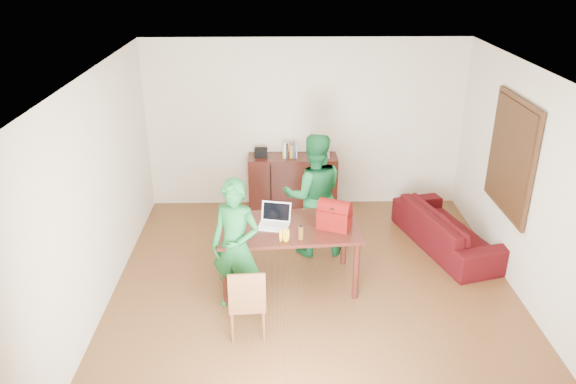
{
  "coord_description": "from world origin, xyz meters",
  "views": [
    {
      "loc": [
        -0.45,
        -5.78,
        3.96
      ],
      "look_at": [
        -0.32,
        0.51,
        1.18
      ],
      "focal_mm": 35.0,
      "sensor_mm": 36.0,
      "label": 1
    }
  ],
  "objects_px": {
    "table": "(288,234)",
    "bottle": "(301,232)",
    "sofa": "(447,229)",
    "red_bag": "(334,217)",
    "chair": "(248,314)",
    "person_near": "(236,246)",
    "person_far": "(313,195)",
    "laptop": "(274,224)"
  },
  "relations": [
    {
      "from": "red_bag",
      "to": "sofa",
      "type": "height_order",
      "value": "red_bag"
    },
    {
      "from": "red_bag",
      "to": "chair",
      "type": "bearing_deg",
      "value": -112.63
    },
    {
      "from": "bottle",
      "to": "sofa",
      "type": "bearing_deg",
      "value": 29.83
    },
    {
      "from": "table",
      "to": "sofa",
      "type": "bearing_deg",
      "value": 17.64
    },
    {
      "from": "person_near",
      "to": "sofa",
      "type": "height_order",
      "value": "person_near"
    },
    {
      "from": "bottle",
      "to": "sofa",
      "type": "xyz_separation_m",
      "value": [
        2.13,
        1.22,
        -0.62
      ]
    },
    {
      "from": "person_near",
      "to": "table",
      "type": "bearing_deg",
      "value": 58.4
    },
    {
      "from": "chair",
      "to": "table",
      "type": "bearing_deg",
      "value": 61.22
    },
    {
      "from": "person_near",
      "to": "bottle",
      "type": "height_order",
      "value": "person_near"
    },
    {
      "from": "bottle",
      "to": "person_far",
      "type": "bearing_deg",
      "value": 79.13
    },
    {
      "from": "person_far",
      "to": "bottle",
      "type": "height_order",
      "value": "person_far"
    },
    {
      "from": "bottle",
      "to": "sofa",
      "type": "height_order",
      "value": "bottle"
    },
    {
      "from": "sofa",
      "to": "bottle",
      "type": "bearing_deg",
      "value": 103.96
    },
    {
      "from": "laptop",
      "to": "bottle",
      "type": "height_order",
      "value": "laptop"
    },
    {
      "from": "red_bag",
      "to": "sofa",
      "type": "xyz_separation_m",
      "value": [
        1.71,
        0.94,
        -0.67
      ]
    },
    {
      "from": "person_far",
      "to": "laptop",
      "type": "height_order",
      "value": "person_far"
    },
    {
      "from": "red_bag",
      "to": "sofa",
      "type": "bearing_deg",
      "value": 52.93
    },
    {
      "from": "chair",
      "to": "person_near",
      "type": "distance_m",
      "value": 0.78
    },
    {
      "from": "person_far",
      "to": "red_bag",
      "type": "xyz_separation_m",
      "value": [
        0.2,
        -0.86,
        0.09
      ]
    },
    {
      "from": "chair",
      "to": "laptop",
      "type": "relative_size",
      "value": 2.12
    },
    {
      "from": "table",
      "to": "person_far",
      "type": "relative_size",
      "value": 1.03
    },
    {
      "from": "table",
      "to": "bottle",
      "type": "relative_size",
      "value": 9.66
    },
    {
      "from": "person_far",
      "to": "bottle",
      "type": "relative_size",
      "value": 9.36
    },
    {
      "from": "person_near",
      "to": "red_bag",
      "type": "relative_size",
      "value": 4.14
    },
    {
      "from": "chair",
      "to": "bottle",
      "type": "height_order",
      "value": "bottle"
    },
    {
      "from": "person_near",
      "to": "sofa",
      "type": "distance_m",
      "value": 3.23
    },
    {
      "from": "bottle",
      "to": "laptop",
      "type": "bearing_deg",
      "value": 135.7
    },
    {
      "from": "person_near",
      "to": "sofa",
      "type": "bearing_deg",
      "value": 45.75
    },
    {
      "from": "person_far",
      "to": "sofa",
      "type": "distance_m",
      "value": 2.0
    },
    {
      "from": "person_near",
      "to": "person_far",
      "type": "height_order",
      "value": "person_far"
    },
    {
      "from": "table",
      "to": "person_far",
      "type": "xyz_separation_m",
      "value": [
        0.36,
        0.81,
        0.16
      ]
    },
    {
      "from": "table",
      "to": "sofa",
      "type": "height_order",
      "value": "table"
    },
    {
      "from": "table",
      "to": "person_far",
      "type": "bearing_deg",
      "value": 62.23
    },
    {
      "from": "laptop",
      "to": "sofa",
      "type": "height_order",
      "value": "laptop"
    },
    {
      "from": "red_bag",
      "to": "bottle",
      "type": "bearing_deg",
      "value": -122.21
    },
    {
      "from": "sofa",
      "to": "person_far",
      "type": "bearing_deg",
      "value": 76.76
    },
    {
      "from": "table",
      "to": "bottle",
      "type": "xyz_separation_m",
      "value": [
        0.14,
        -0.33,
        0.2
      ]
    },
    {
      "from": "table",
      "to": "bottle",
      "type": "distance_m",
      "value": 0.41
    },
    {
      "from": "chair",
      "to": "person_far",
      "type": "relative_size",
      "value": 0.5
    },
    {
      "from": "chair",
      "to": "laptop",
      "type": "height_order",
      "value": "laptop"
    },
    {
      "from": "table",
      "to": "chair",
      "type": "distance_m",
      "value": 1.2
    },
    {
      "from": "chair",
      "to": "person_far",
      "type": "height_order",
      "value": "person_far"
    }
  ]
}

